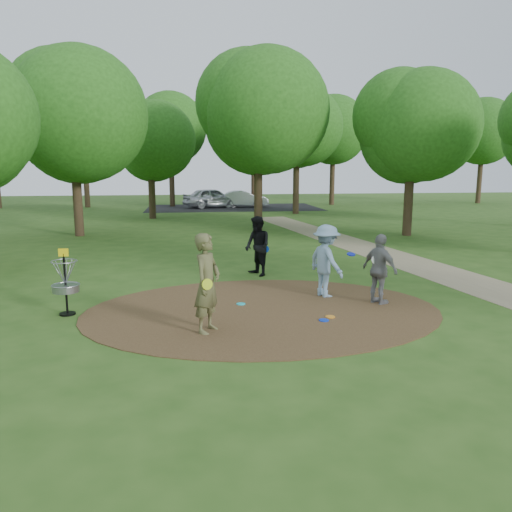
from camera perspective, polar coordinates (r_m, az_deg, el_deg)
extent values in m
plane|color=#2D5119|center=(11.84, 0.79, -6.27)|extent=(100.00, 100.00, 0.00)
cylinder|color=#47301C|center=(11.84, 0.79, -6.22)|extent=(8.40, 8.40, 0.02)
cube|color=#8C7A5B|center=(15.92, 23.47, -2.81)|extent=(7.55, 39.89, 0.01)
cube|color=black|center=(41.53, -2.65, 5.55)|extent=(14.00, 8.00, 0.01)
imported|color=brown|center=(10.14, -5.60, -3.14)|extent=(0.80, 0.89, 2.05)
cylinder|color=#BEDE18|center=(9.83, -5.59, -3.23)|extent=(0.22, 0.11, 0.22)
imported|color=#83A5C4|center=(13.02, 8.03, -0.57)|extent=(1.10, 1.39, 1.89)
cylinder|color=#0B1CC5|center=(13.23, 10.81, 0.21)|extent=(0.25, 0.24, 0.08)
imported|color=black|center=(15.42, 0.18, 1.13)|extent=(1.00, 1.11, 1.86)
cylinder|color=blue|center=(15.50, 1.11, 0.80)|extent=(0.23, 0.13, 0.22)
imported|color=gray|center=(12.57, 13.97, -1.49)|extent=(0.86, 1.10, 1.75)
cylinder|color=white|center=(12.48, 13.51, -0.42)|extent=(0.22, 0.08, 0.22)
cylinder|color=#1AC5D2|center=(12.31, -1.74, -5.49)|extent=(0.22, 0.22, 0.02)
cylinder|color=#0C30CC|center=(11.14, 7.76, -7.28)|extent=(0.22, 0.22, 0.02)
cylinder|color=red|center=(12.74, -5.60, -4.99)|extent=(0.22, 0.22, 0.02)
imported|color=#B6B9BF|center=(41.46, -5.02, 6.64)|extent=(5.14, 3.38, 1.63)
imported|color=#B4B9BC|center=(41.89, -1.50, 6.54)|extent=(4.24, 1.62, 1.38)
cylinder|color=orange|center=(11.40, 8.49, -6.88)|extent=(0.22, 0.22, 0.02)
cylinder|color=black|center=(12.16, -20.92, -3.22)|extent=(0.05, 0.05, 1.35)
cylinder|color=black|center=(12.32, -20.73, -6.19)|extent=(0.36, 0.36, 0.04)
cylinder|color=gray|center=(12.18, -20.91, -3.47)|extent=(0.60, 0.60, 0.16)
torus|color=gray|center=(12.16, -20.93, -3.11)|extent=(0.63, 0.63, 0.03)
torus|color=gray|center=(12.05, -21.10, -0.56)|extent=(0.58, 0.58, 0.02)
cube|color=yellow|center=(12.02, -21.16, 0.38)|extent=(0.22, 0.02, 0.18)
cylinder|color=#332316|center=(25.82, -19.74, 6.37)|extent=(0.44, 0.44, 3.80)
sphere|color=#225216|center=(25.87, -20.23, 14.41)|extent=(6.30, 6.30, 6.30)
cylinder|color=#332316|center=(26.52, 0.26, 7.46)|extent=(0.44, 0.44, 4.18)
sphere|color=#225216|center=(26.61, 0.26, 15.75)|extent=(6.37, 6.37, 6.37)
cylinder|color=#332316|center=(25.62, 17.03, 6.28)|extent=(0.44, 0.44, 3.61)
sphere|color=#225216|center=(25.63, 17.42, 13.55)|extent=(5.27, 5.27, 5.27)
cylinder|color=#332316|center=(33.35, -11.81, 7.15)|extent=(0.44, 0.44, 3.42)
sphere|color=#225216|center=(33.34, -12.01, 12.45)|extent=(5.00, 5.00, 5.00)
cylinder|color=#332316|center=(36.08, 4.60, 8.30)|extent=(0.44, 0.44, 4.37)
sphere|color=#225216|center=(36.15, 4.69, 14.17)|extent=(5.50, 5.50, 5.50)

